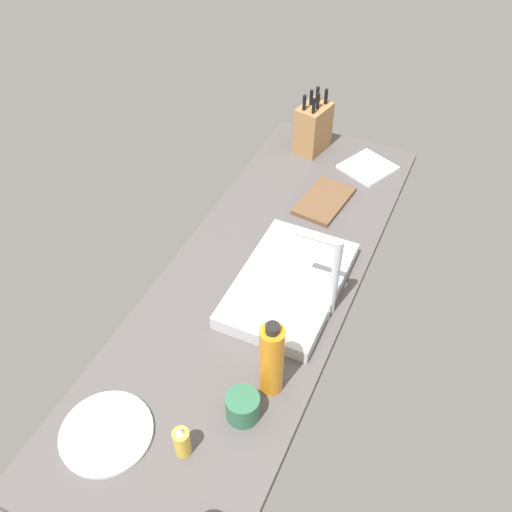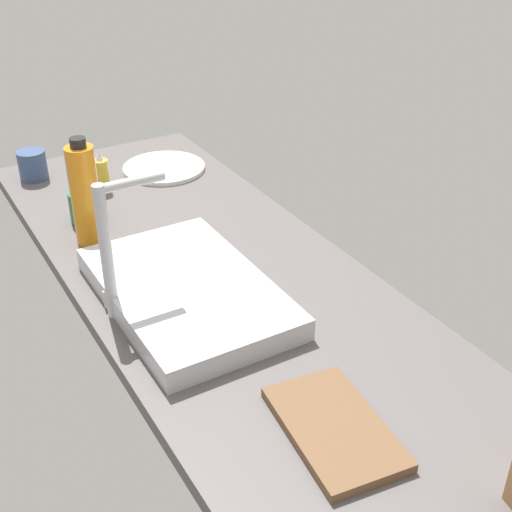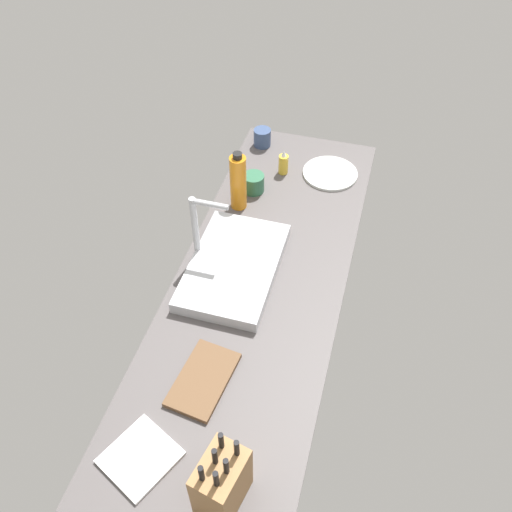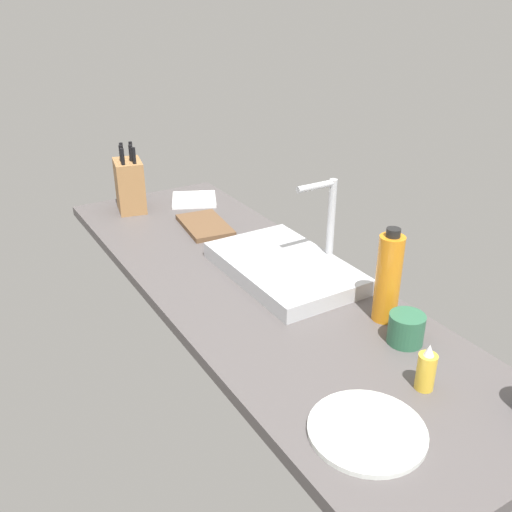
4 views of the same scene
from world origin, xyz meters
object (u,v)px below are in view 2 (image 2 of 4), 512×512
Objects in this scene: soap_bottle at (101,174)px; water_bottle at (85,195)px; ceramic_cup at (87,206)px; sink_basin at (187,292)px; coffee_mug at (33,165)px; faucet at (112,240)px; dinner_plate at (164,168)px; cutting_board at (334,428)px.

soap_bottle is 0.44× the size of water_bottle.
water_bottle is 14.34cm from ceramic_cup.
sink_basin is 5.93× the size of coffee_mug.
coffee_mug is at bearing -2.01° from faucet.
sink_basin is 1.68× the size of faucet.
faucet is 75.02cm from dinner_plate.
soap_bottle is at bearing -16.23° from faucet.
dinner_plate is at bearing -46.80° from water_bottle.
soap_bottle reaches higher than dinner_plate.
faucet is 32.82cm from water_bottle.
faucet is 1.21× the size of dinner_plate.
cutting_board is 126.53cm from coffee_mug.
water_bottle is at bearing -177.40° from coffee_mug.
cutting_board is (-49.41, -18.04, -16.20)cm from faucet.
faucet is (3.12, 13.60, 14.68)cm from sink_basin.
water_bottle reaches higher than coffee_mug.
soap_bottle is 21.22cm from dinner_plate.
sink_basin is 2.04× the size of dinner_plate.
sink_basin is at bearing -102.93° from faucet.
dinner_plate is at bearing -56.41° from ceramic_cup.
sink_basin is 5.43× the size of ceramic_cup.
faucet is 3.22× the size of ceramic_cup.
dinner_plate is at bearing -110.86° from coffee_mug.
faucet reaches higher than ceramic_cup.
sink_basin is at bearing 5.47° from cutting_board.
water_bottle is 1.09× the size of dinner_plate.
soap_bottle is at bearing 101.84° from dinner_plate.
coffee_mug is 33.27cm from ceramic_cup.
coffee_mug is (17.50, 14.40, -0.79)cm from soap_bottle.
water_bottle is 3.19× the size of coffee_mug.
water_bottle is 46.45cm from dinner_plate.
soap_bottle is 0.48× the size of dinner_plate.
dinner_plate is at bearing -78.16° from soap_bottle.
coffee_mug is at bearing 6.98° from cutting_board.
coffee_mug is at bearing 2.60° from water_bottle.
soap_bottle is at bearing -25.10° from water_bottle.
faucet is 77.28cm from coffee_mug.
sink_basin is 46.77cm from ceramic_cup.
sink_basin is at bearing 176.79° from soap_bottle.
dinner_plate is (112.31, -19.36, -0.30)cm from cutting_board.
dinner_plate is (4.26, -20.33, -4.34)cm from soap_bottle.
water_bottle is 2.92× the size of ceramic_cup.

